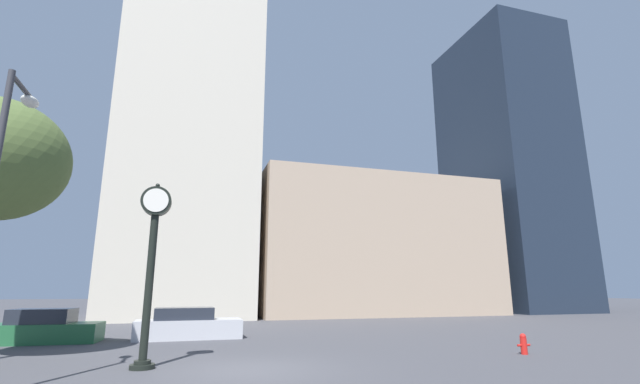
{
  "coord_description": "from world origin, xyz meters",
  "views": [
    {
      "loc": [
        -1.61,
        -11.87,
        2.04
      ],
      "look_at": [
        5.27,
        10.8,
        7.46
      ],
      "focal_mm": 24.0,
      "sensor_mm": 36.0,
      "label": 1
    }
  ],
  "objects_px": {
    "street_clock": "(152,250)",
    "car_green": "(45,328)",
    "car_silver": "(188,325)",
    "fire_hydrant_near": "(524,344)",
    "street_lamp_left": "(2,176)"
  },
  "relations": [
    {
      "from": "street_clock",
      "to": "car_green",
      "type": "relative_size",
      "value": 1.26
    },
    {
      "from": "car_silver",
      "to": "street_clock",
      "type": "bearing_deg",
      "value": -99.82
    },
    {
      "from": "fire_hydrant_near",
      "to": "street_lamp_left",
      "type": "bearing_deg",
      "value": -173.51
    },
    {
      "from": "street_clock",
      "to": "fire_hydrant_near",
      "type": "relative_size",
      "value": 7.76
    },
    {
      "from": "car_green",
      "to": "car_silver",
      "type": "relative_size",
      "value": 0.91
    },
    {
      "from": "car_green",
      "to": "street_lamp_left",
      "type": "distance_m",
      "value": 10.46
    },
    {
      "from": "car_silver",
      "to": "car_green",
      "type": "bearing_deg",
      "value": 178.61
    },
    {
      "from": "car_green",
      "to": "street_lamp_left",
      "type": "bearing_deg",
      "value": -79.22
    },
    {
      "from": "car_green",
      "to": "car_silver",
      "type": "xyz_separation_m",
      "value": [
        5.39,
        -0.06,
        0.0
      ]
    },
    {
      "from": "street_clock",
      "to": "fire_hydrant_near",
      "type": "bearing_deg",
      "value": -3.93
    },
    {
      "from": "car_green",
      "to": "street_lamp_left",
      "type": "relative_size",
      "value": 0.6
    },
    {
      "from": "street_clock",
      "to": "car_silver",
      "type": "xyz_separation_m",
      "value": [
        1.14,
        7.11,
        -2.57
      ]
    },
    {
      "from": "street_lamp_left",
      "to": "fire_hydrant_near",
      "type": "bearing_deg",
      "value": 6.49
    },
    {
      "from": "street_clock",
      "to": "street_lamp_left",
      "type": "bearing_deg",
      "value": -140.25
    },
    {
      "from": "fire_hydrant_near",
      "to": "street_lamp_left",
      "type": "xyz_separation_m",
      "value": [
        -14.51,
        -1.65,
        4.08
      ]
    }
  ]
}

